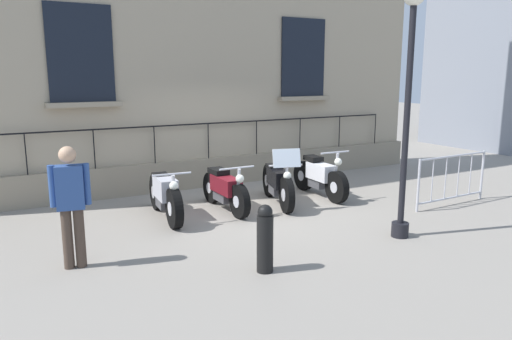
{
  "coord_description": "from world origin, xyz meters",
  "views": [
    {
      "loc": [
        8.26,
        -4.5,
        2.65
      ],
      "look_at": [
        0.17,
        0.0,
        0.8
      ],
      "focal_mm": 33.85,
      "sensor_mm": 36.0,
      "label": 1
    }
  ],
  "objects_px": {
    "motorcycle_black": "(278,183)",
    "crowd_barrier": "(452,178)",
    "motorcycle_silver": "(165,195)",
    "bollard": "(265,238)",
    "motorcycle_white": "(320,177)",
    "motorcycle_maroon": "(225,190)",
    "lamppost": "(408,94)",
    "pedestrian_standing": "(71,200)"
  },
  "relations": [
    {
      "from": "motorcycle_black",
      "to": "motorcycle_white",
      "type": "height_order",
      "value": "motorcycle_black"
    },
    {
      "from": "bollard",
      "to": "lamppost",
      "type": "bearing_deg",
      "value": 93.32
    },
    {
      "from": "motorcycle_white",
      "to": "motorcycle_maroon",
      "type": "bearing_deg",
      "value": -90.29
    },
    {
      "from": "motorcycle_white",
      "to": "crowd_barrier",
      "type": "relative_size",
      "value": 0.98
    },
    {
      "from": "motorcycle_silver",
      "to": "motorcycle_white",
      "type": "distance_m",
      "value": 3.5
    },
    {
      "from": "motorcycle_silver",
      "to": "motorcycle_white",
      "type": "bearing_deg",
      "value": 89.12
    },
    {
      "from": "motorcycle_black",
      "to": "pedestrian_standing",
      "type": "bearing_deg",
      "value": -70.7
    },
    {
      "from": "motorcycle_black",
      "to": "motorcycle_white",
      "type": "relative_size",
      "value": 1.01
    },
    {
      "from": "motorcycle_maroon",
      "to": "bollard",
      "type": "relative_size",
      "value": 2.03
    },
    {
      "from": "lamppost",
      "to": "pedestrian_standing",
      "type": "height_order",
      "value": "lamppost"
    },
    {
      "from": "motorcycle_white",
      "to": "lamppost",
      "type": "xyz_separation_m",
      "value": [
        2.84,
        -0.46,
        1.91
      ]
    },
    {
      "from": "lamppost",
      "to": "crowd_barrier",
      "type": "distance_m",
      "value": 3.11
    },
    {
      "from": "motorcycle_silver",
      "to": "motorcycle_white",
      "type": "relative_size",
      "value": 1.03
    },
    {
      "from": "motorcycle_maroon",
      "to": "crowd_barrier",
      "type": "xyz_separation_m",
      "value": [
        1.91,
        4.2,
        0.16
      ]
    },
    {
      "from": "motorcycle_white",
      "to": "bollard",
      "type": "height_order",
      "value": "motorcycle_white"
    },
    {
      "from": "lamppost",
      "to": "bollard",
      "type": "relative_size",
      "value": 4.24
    },
    {
      "from": "motorcycle_silver",
      "to": "bollard",
      "type": "xyz_separation_m",
      "value": [
        3.05,
        0.37,
        0.04
      ]
    },
    {
      "from": "motorcycle_maroon",
      "to": "crowd_barrier",
      "type": "distance_m",
      "value": 4.62
    },
    {
      "from": "pedestrian_standing",
      "to": "motorcycle_white",
      "type": "bearing_deg",
      "value": 106.51
    },
    {
      "from": "motorcycle_black",
      "to": "lamppost",
      "type": "height_order",
      "value": "lamppost"
    },
    {
      "from": "motorcycle_silver",
      "to": "crowd_barrier",
      "type": "xyz_separation_m",
      "value": [
        1.95,
        5.41,
        0.13
      ]
    },
    {
      "from": "crowd_barrier",
      "to": "motorcycle_silver",
      "type": "bearing_deg",
      "value": -109.86
    },
    {
      "from": "motorcycle_maroon",
      "to": "crowd_barrier",
      "type": "height_order",
      "value": "crowd_barrier"
    },
    {
      "from": "motorcycle_black",
      "to": "pedestrian_standing",
      "type": "distance_m",
      "value": 4.49
    },
    {
      "from": "motorcycle_silver",
      "to": "motorcycle_maroon",
      "type": "bearing_deg",
      "value": 88.0
    },
    {
      "from": "motorcycle_maroon",
      "to": "bollard",
      "type": "distance_m",
      "value": 3.12
    },
    {
      "from": "motorcycle_silver",
      "to": "lamppost",
      "type": "bearing_deg",
      "value": 46.44
    },
    {
      "from": "motorcycle_silver",
      "to": "motorcycle_black",
      "type": "height_order",
      "value": "motorcycle_black"
    },
    {
      "from": "motorcycle_black",
      "to": "motorcycle_silver",
      "type": "bearing_deg",
      "value": -94.1
    },
    {
      "from": "motorcycle_silver",
      "to": "bollard",
      "type": "relative_size",
      "value": 2.16
    },
    {
      "from": "lamppost",
      "to": "motorcycle_black",
      "type": "bearing_deg",
      "value": -165.74
    },
    {
      "from": "motorcycle_silver",
      "to": "pedestrian_standing",
      "type": "relative_size",
      "value": 1.19
    },
    {
      "from": "motorcycle_black",
      "to": "crowd_barrier",
      "type": "bearing_deg",
      "value": 59.74
    },
    {
      "from": "motorcycle_silver",
      "to": "crowd_barrier",
      "type": "relative_size",
      "value": 1.0
    },
    {
      "from": "motorcycle_white",
      "to": "crowd_barrier",
      "type": "height_order",
      "value": "motorcycle_white"
    },
    {
      "from": "motorcycle_silver",
      "to": "motorcycle_maroon",
      "type": "height_order",
      "value": "motorcycle_silver"
    },
    {
      "from": "crowd_barrier",
      "to": "bollard",
      "type": "relative_size",
      "value": 2.15
    },
    {
      "from": "motorcycle_black",
      "to": "crowd_barrier",
      "type": "height_order",
      "value": "motorcycle_black"
    },
    {
      "from": "motorcycle_black",
      "to": "motorcycle_white",
      "type": "distance_m",
      "value": 1.16
    },
    {
      "from": "motorcycle_silver",
      "to": "crowd_barrier",
      "type": "height_order",
      "value": "crowd_barrier"
    },
    {
      "from": "motorcycle_maroon",
      "to": "bollard",
      "type": "xyz_separation_m",
      "value": [
        3.01,
        -0.84,
        0.07
      ]
    },
    {
      "from": "motorcycle_maroon",
      "to": "bollard",
      "type": "bearing_deg",
      "value": -15.66
    }
  ]
}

